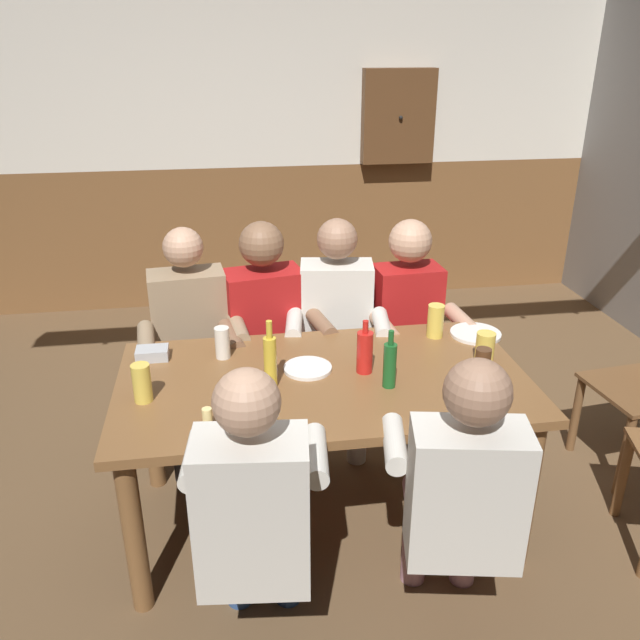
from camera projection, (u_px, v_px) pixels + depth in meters
The scene contains 23 objects.
ground_plane at pixel (320, 503), 3.09m from camera, with size 6.36×6.36×0.00m, color brown.
back_wall_upper at pixel (264, 70), 4.82m from camera, with size 5.26×0.12×1.41m, color silver.
back_wall_wainscot at pixel (269, 234), 5.32m from camera, with size 5.26×0.12×1.12m, color brown.
dining_table at pixel (323, 399), 2.74m from camera, with size 1.71×0.93×0.74m.
person_0 at pixel (191, 336), 3.28m from camera, with size 0.54×0.54×1.20m.
person_1 at pixel (268, 327), 3.33m from camera, with size 0.58×0.59×1.21m.
person_2 at pixel (337, 324), 3.38m from camera, with size 0.55×0.56×1.21m.
person_3 at pixel (411, 320), 3.44m from camera, with size 0.50×0.52×1.19m.
person_4 at pixel (254, 511), 2.07m from camera, with size 0.51×0.54×1.21m.
person_5 at pixel (461, 491), 2.17m from camera, with size 0.55×0.56×1.18m.
table_candle at pixel (207, 418), 2.34m from camera, with size 0.04×0.04×0.08m, color #F9E08C.
condiment_caddy at pixel (152, 353), 2.85m from camera, with size 0.14×0.10×0.05m, color #B2B7BC.
plate_0 at pixel (308, 368), 2.76m from camera, with size 0.21×0.21×0.01m, color white.
plate_1 at pixel (476, 334), 3.08m from camera, with size 0.24×0.24×0.01m, color white.
bottle_0 at pixel (390, 364), 2.59m from camera, with size 0.05×0.05×0.25m.
bottle_1 at pixel (365, 351), 2.71m from camera, with size 0.07×0.07×0.24m.
bottle_2 at pixel (270, 361), 2.58m from camera, with size 0.05×0.05×0.29m.
pint_glass_0 at pixel (485, 347), 2.81m from camera, with size 0.08×0.08×0.14m, color #E5C64C.
pint_glass_1 at pixel (142, 383), 2.50m from camera, with size 0.07×0.07×0.16m, color #E5C64C.
pint_glass_2 at pixel (482, 365), 2.65m from camera, with size 0.06×0.06×0.14m, color #4C2D19.
pint_glass_3 at pixel (222, 343), 2.84m from camera, with size 0.07×0.07×0.14m, color white.
pint_glass_4 at pixel (436, 321), 3.04m from camera, with size 0.08×0.08×0.16m, color #E5C64C.
wall_dart_cabinet at pixel (398, 117), 4.98m from camera, with size 0.56×0.15×0.70m.
Camera 1 is at (-0.38, -2.45, 2.05)m, focal length 36.31 mm.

